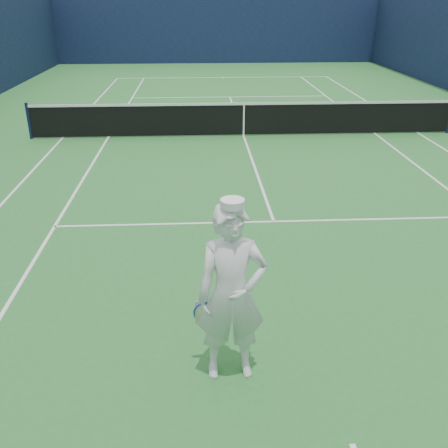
# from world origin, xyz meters

# --- Properties ---
(ground) EXTENTS (80.00, 80.00, 0.00)m
(ground) POSITION_xyz_m (0.00, 0.00, 0.00)
(ground) COLOR #2A702F
(ground) RESTS_ON ground
(court_markings) EXTENTS (11.03, 23.83, 0.01)m
(court_markings) POSITION_xyz_m (0.00, 0.00, 0.00)
(court_markings) COLOR white
(court_markings) RESTS_ON ground
(windscreen_fence) EXTENTS (20.12, 36.12, 4.00)m
(windscreen_fence) POSITION_xyz_m (0.00, 0.00, 2.00)
(windscreen_fence) COLOR #101A3C
(windscreen_fence) RESTS_ON ground
(tennis_net) EXTENTS (12.88, 0.09, 1.07)m
(tennis_net) POSITION_xyz_m (0.00, 0.00, 0.55)
(tennis_net) COLOR #141E4C
(tennis_net) RESTS_ON ground
(tennis_player) EXTENTS (0.83, 0.53, 2.12)m
(tennis_player) POSITION_xyz_m (-1.09, -10.49, 1.04)
(tennis_player) COLOR white
(tennis_player) RESTS_ON ground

